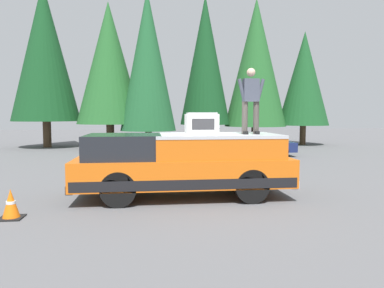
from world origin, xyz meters
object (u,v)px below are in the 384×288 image
at_px(parked_car_maroon, 160,146).
at_px(traffic_cone, 11,205).
at_px(compressor_unit, 201,123).
at_px(person_on_truck_bed, 251,99).
at_px(pickup_truck, 183,164).
at_px(parked_car_navy, 254,145).

distance_m(parked_car_maroon, traffic_cone, 10.91).
height_order(compressor_unit, person_on_truck_bed, person_on_truck_bed).
height_order(pickup_truck, parked_car_navy, pickup_truck).
bearing_deg(person_on_truck_bed, parked_car_maroon, 12.83).
height_order(parked_car_navy, parked_car_maroon, same).
bearing_deg(compressor_unit, parked_car_navy, -25.07).
xyz_separation_m(pickup_truck, person_on_truck_bed, (-0.21, -1.73, 1.68)).
xyz_separation_m(compressor_unit, parked_car_maroon, (8.61, 0.83, -1.35)).
bearing_deg(parked_car_navy, compressor_unit, 154.93).
height_order(pickup_truck, person_on_truck_bed, person_on_truck_bed).
xyz_separation_m(compressor_unit, person_on_truck_bed, (-0.40, -1.22, 0.62)).
bearing_deg(compressor_unit, person_on_truck_bed, -108.08).
height_order(compressor_unit, parked_car_navy, compressor_unit).
xyz_separation_m(pickup_truck, parked_car_navy, (8.94, -4.61, -0.29)).
relative_size(pickup_truck, parked_car_navy, 1.35).
height_order(parked_car_maroon, traffic_cone, parked_car_maroon).
bearing_deg(person_on_truck_bed, traffic_cone, 103.83).
relative_size(pickup_truck, traffic_cone, 8.94).
xyz_separation_m(compressor_unit, parked_car_navy, (8.76, -4.10, -1.35)).
relative_size(compressor_unit, person_on_truck_bed, 0.50).
height_order(person_on_truck_bed, parked_car_maroon, person_on_truck_bed).
bearing_deg(traffic_cone, pickup_truck, -67.34).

